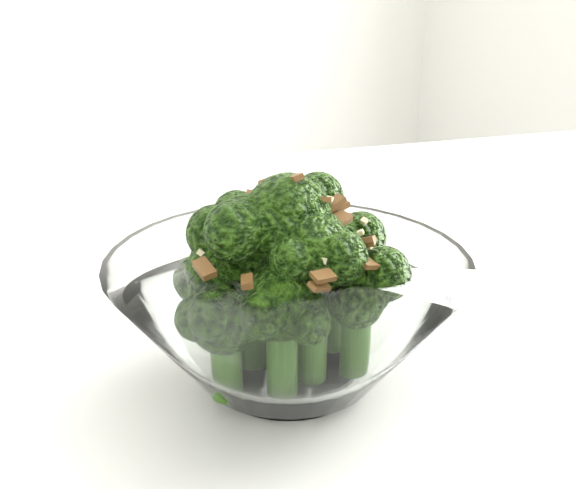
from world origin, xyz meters
TOP-DOWN VIEW (x-y plane):
  - table at (0.02, 0.10)m, footprint 1.39×1.13m
  - broccoli_dish at (-0.07, -0.01)m, footprint 0.23×0.23m

SIDE VIEW (x-z plane):
  - table at x=0.02m, z-range 0.31..1.06m
  - broccoli_dish at x=-0.07m, z-range 0.73..0.88m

